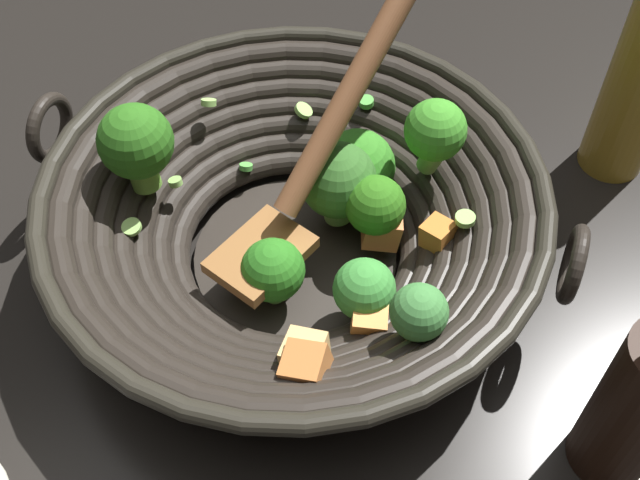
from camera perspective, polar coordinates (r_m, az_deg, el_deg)
ground_plane at (r=0.61m, az=-1.78°, el=-1.61°), size 4.00×4.00×0.00m
wok at (r=0.56m, az=-1.71°, el=1.95°), size 0.40×0.40×0.27m
soy_sauce_bottle at (r=0.50m, az=22.21°, el=-10.95°), size 0.05×0.05×0.18m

